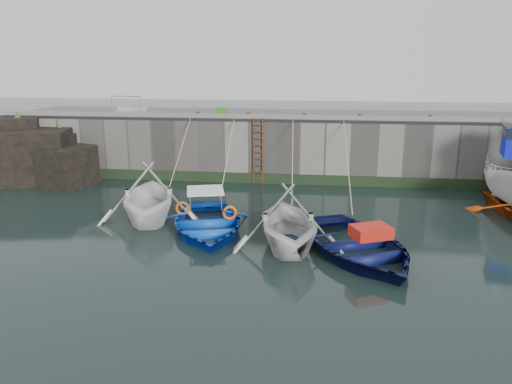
# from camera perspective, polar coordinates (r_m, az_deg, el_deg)

# --- Properties ---
(ground) EXTENTS (120.00, 120.00, 0.00)m
(ground) POSITION_cam_1_polar(r_m,az_deg,el_deg) (14.97, 3.16, -8.43)
(ground) COLOR black
(ground) RESTS_ON ground
(quay_back) EXTENTS (30.00, 5.00, 3.00)m
(quay_back) POSITION_cam_1_polar(r_m,az_deg,el_deg) (26.59, 5.20, 5.33)
(quay_back) COLOR slate
(quay_back) RESTS_ON ground
(road_back) EXTENTS (30.00, 5.00, 0.16)m
(road_back) POSITION_cam_1_polar(r_m,az_deg,el_deg) (26.37, 5.28, 8.72)
(road_back) COLOR black
(road_back) RESTS_ON quay_back
(kerb_back) EXTENTS (30.00, 0.30, 0.20)m
(kerb_back) POSITION_cam_1_polar(r_m,az_deg,el_deg) (24.02, 5.07, 8.54)
(kerb_back) COLOR slate
(kerb_back) RESTS_ON road_back
(algae_back) EXTENTS (30.00, 0.08, 0.50)m
(algae_back) POSITION_cam_1_polar(r_m,az_deg,el_deg) (24.36, 4.89, 1.44)
(algae_back) COLOR black
(algae_back) RESTS_ON ground
(rock_outcrop) EXTENTS (5.85, 4.24, 3.41)m
(rock_outcrop) POSITION_cam_1_polar(r_m,az_deg,el_deg) (27.09, -23.64, 3.80)
(rock_outcrop) COLOR black
(rock_outcrop) RESTS_ON ground
(ladder) EXTENTS (0.51, 0.08, 3.20)m
(ladder) POSITION_cam_1_polar(r_m,az_deg,el_deg) (24.19, 0.21, 4.65)
(ladder) COLOR #3F1E0F
(ladder) RESTS_ON ground
(boat_near_white) EXTENTS (5.16, 5.62, 2.49)m
(boat_near_white) POSITION_cam_1_polar(r_m,az_deg,el_deg) (19.50, -12.05, -3.08)
(boat_near_white) COLOR white
(boat_near_white) RESTS_ON ground
(boat_near_white_rope) EXTENTS (0.04, 4.55, 3.10)m
(boat_near_white_rope) POSITION_cam_1_polar(r_m,az_deg,el_deg) (23.50, -8.60, 0.18)
(boat_near_white_rope) COLOR tan
(boat_near_white_rope) RESTS_ON ground
(boat_near_blue) EXTENTS (4.83, 5.87, 1.06)m
(boat_near_blue) POSITION_cam_1_polar(r_m,az_deg,el_deg) (18.00, -5.65, -4.36)
(boat_near_blue) COLOR blue
(boat_near_blue) RESTS_ON ground
(boat_near_blue_rope) EXTENTS (0.04, 5.34, 3.10)m
(boat_near_blue_rope) POSITION_cam_1_polar(r_m,az_deg,el_deg) (22.52, -2.95, -0.31)
(boat_near_blue_rope) COLOR tan
(boat_near_blue_rope) RESTS_ON ground
(boat_near_blacktrim) EXTENTS (4.60, 5.10, 2.37)m
(boat_near_blacktrim) POSITION_cam_1_polar(r_m,az_deg,el_deg) (16.42, 3.59, -6.26)
(boat_near_blacktrim) COLOR silver
(boat_near_blacktrim) RESTS_ON ground
(boat_near_blacktrim_rope) EXTENTS (0.04, 6.47, 3.10)m
(boat_near_blacktrim_rope) POSITION_cam_1_polar(r_m,az_deg,el_deg) (21.60, 4.55, -1.02)
(boat_near_blacktrim_rope) COLOR tan
(boat_near_blacktrim_rope) RESTS_ON ground
(boat_near_navy) EXTENTS (5.81, 6.63, 1.14)m
(boat_near_navy) POSITION_cam_1_polar(r_m,az_deg,el_deg) (16.11, 11.39, -6.97)
(boat_near_navy) COLOR #0A103F
(boat_near_navy) RESTS_ON ground
(boat_near_navy_rope) EXTENTS (0.04, 6.80, 3.10)m
(boat_near_navy_rope) POSITION_cam_1_polar(r_m,az_deg,el_deg) (21.44, 10.41, -1.34)
(boat_near_navy_rope) COLOR tan
(boat_near_navy_rope) RESTS_ON ground
(fish_crate) EXTENTS (0.59, 0.41, 0.29)m
(fish_crate) POSITION_cam_1_polar(r_m,az_deg,el_deg) (26.73, -3.99, 9.32)
(fish_crate) COLOR #248D19
(fish_crate) RESTS_ON road_back
(railing) EXTENTS (1.60, 1.05, 1.00)m
(railing) POSITION_cam_1_polar(r_m,az_deg,el_deg) (26.88, -14.04, 9.06)
(railing) COLOR #A5A8AD
(railing) RESTS_ON road_back
(bollard_a) EXTENTS (0.18, 0.18, 0.28)m
(bollard_a) POSITION_cam_1_polar(r_m,az_deg,el_deg) (24.82, -6.67, 8.80)
(bollard_a) COLOR #3F1E0F
(bollard_a) RESTS_ON road_back
(bollard_b) EXTENTS (0.18, 0.18, 0.28)m
(bollard_b) POSITION_cam_1_polar(r_m,az_deg,el_deg) (24.34, -0.87, 8.77)
(bollard_b) COLOR #3F1E0F
(bollard_b) RESTS_ON road_back
(bollard_c) EXTENTS (0.18, 0.18, 0.28)m
(bollard_c) POSITION_cam_1_polar(r_m,az_deg,el_deg) (24.11, 5.57, 8.65)
(bollard_c) COLOR #3F1E0F
(bollard_c) RESTS_ON road_back
(bollard_d) EXTENTS (0.18, 0.18, 0.28)m
(bollard_d) POSITION_cam_1_polar(r_m,az_deg,el_deg) (24.17, 11.80, 8.42)
(bollard_d) COLOR #3F1E0F
(bollard_d) RESTS_ON road_back
(bollard_e) EXTENTS (0.18, 0.18, 0.28)m
(bollard_e) POSITION_cam_1_polar(r_m,az_deg,el_deg) (24.63, 19.31, 8.01)
(bollard_e) COLOR #3F1E0F
(bollard_e) RESTS_ON road_back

